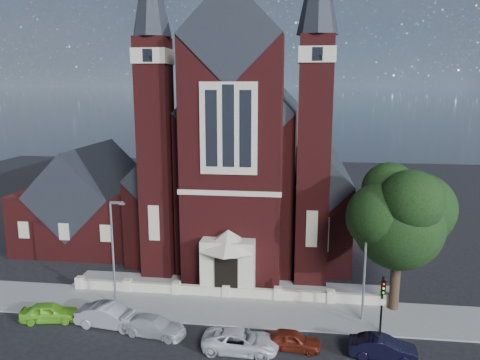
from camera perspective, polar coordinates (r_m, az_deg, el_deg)
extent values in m
plane|color=black|center=(45.34, 0.02, -9.52)|extent=(120.00, 120.00, 0.00)
cube|color=slate|center=(35.82, -2.17, -15.46)|extent=(60.00, 5.00, 0.12)
cube|color=slate|center=(39.39, -1.20, -12.86)|extent=(26.00, 3.00, 0.14)
cube|color=#B2A68D|center=(37.60, -1.66, -14.10)|extent=(24.00, 0.40, 0.90)
cube|color=#4A1313|center=(53.09, 1.38, 1.43)|extent=(10.00, 30.00, 14.00)
cube|color=black|center=(52.34, 1.41, 9.00)|extent=(10.00, 30.20, 10.00)
cube|color=#4A1313|center=(54.00, -6.69, -1.73)|extent=(5.00, 26.00, 8.00)
cube|color=#4A1313|center=(52.50, 9.42, -2.18)|extent=(5.00, 26.00, 8.00)
cube|color=black|center=(53.24, -6.79, 2.47)|extent=(5.01, 26.20, 5.01)
cube|color=black|center=(51.72, 9.57, 2.13)|extent=(5.01, 26.20, 5.01)
cube|color=#4A1313|center=(37.42, -1.04, 1.88)|extent=(8.00, 3.00, 20.00)
cube|color=black|center=(37.10, -1.10, 17.30)|extent=(8.00, 3.20, 8.00)
cube|color=#B2A68D|center=(35.51, -1.42, 6.25)|extent=(4.40, 0.15, 7.00)
cube|color=black|center=(35.43, -1.44, 6.56)|extent=(0.90, 0.08, 6.20)
cube|color=#B2A68D|center=(37.62, -1.44, -10.43)|extent=(4.20, 2.00, 4.40)
cube|color=black|center=(36.89, -1.69, -11.89)|extent=(1.80, 0.12, 3.20)
cone|color=#B2A68D|center=(36.86, -1.46, -7.25)|extent=(4.60, 4.60, 1.60)
cube|color=#4A1313|center=(39.82, -10.13, 2.28)|extent=(2.60, 2.60, 20.00)
cube|color=#B2A68D|center=(39.41, -10.58, 14.58)|extent=(2.80, 2.80, 1.20)
cube|color=#4A1313|center=(38.04, 8.92, 1.90)|extent=(2.60, 2.60, 20.00)
cube|color=#B2A68D|center=(37.61, 9.33, 14.78)|extent=(2.80, 2.80, 1.20)
cube|color=#4A1313|center=(51.53, -17.53, -3.97)|extent=(12.00, 12.00, 6.00)
cube|color=black|center=(50.84, -17.73, -0.71)|extent=(8.49, 12.20, 8.49)
cylinder|color=black|center=(36.45, 18.40, -11.26)|extent=(0.70, 0.70, 5.00)
sphere|color=black|center=(35.15, 18.80, -5.22)|extent=(6.40, 6.40, 6.40)
sphere|color=black|center=(33.60, 20.09, -2.53)|extent=(4.40, 4.40, 4.40)
cylinder|color=gray|center=(35.89, -15.22, -8.86)|extent=(0.16, 0.16, 8.00)
cube|color=gray|center=(34.55, -14.79, -2.69)|extent=(1.00, 0.15, 0.18)
cube|color=gray|center=(34.42, -14.17, -2.85)|extent=(0.35, 0.22, 0.12)
cylinder|color=gray|center=(33.65, 14.96, -10.23)|extent=(0.16, 0.16, 8.00)
cube|color=gray|center=(32.49, 16.20, -3.65)|extent=(1.00, 0.15, 0.18)
cube|color=gray|center=(32.58, 16.89, -3.80)|extent=(0.35, 0.22, 0.12)
cylinder|color=black|center=(33.23, 16.89, -14.38)|extent=(0.14, 0.14, 4.00)
cube|color=black|center=(32.57, 17.07, -12.43)|extent=(0.28, 0.22, 0.90)
sphere|color=red|center=(32.33, 17.14, -12.04)|extent=(0.14, 0.14, 0.14)
sphere|color=#CC8C0C|center=(32.45, 17.11, -12.52)|extent=(0.14, 0.14, 0.14)
sphere|color=#0C9919|center=(32.57, 17.07, -13.01)|extent=(0.14, 0.14, 0.14)
imported|color=#72CD29|center=(36.47, -22.22, -14.69)|extent=(4.11, 2.30, 1.32)
imported|color=gray|center=(34.39, -15.56, -15.67)|extent=(4.81, 2.10, 1.54)
imported|color=#B7B9C0|center=(32.82, -10.40, -17.09)|extent=(4.58, 2.52, 1.26)
imported|color=white|center=(30.62, 0.07, -19.06)|extent=(4.82, 2.33, 1.32)
imported|color=maroon|center=(31.00, 6.37, -18.82)|extent=(3.70, 1.68, 1.23)
imported|color=black|center=(31.18, 17.05, -18.98)|extent=(4.18, 1.82, 1.34)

